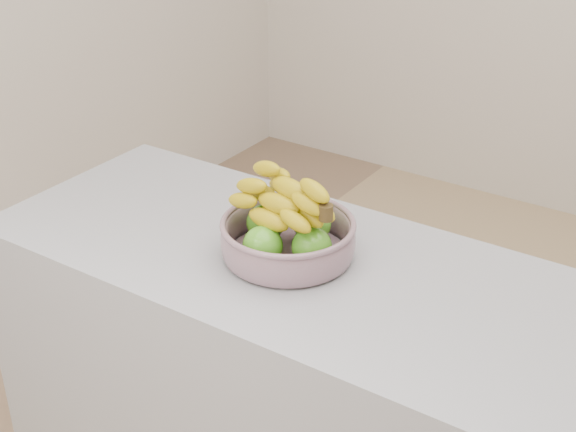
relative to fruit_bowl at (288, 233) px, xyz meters
name	(u,v)px	position (x,y,z in m)	size (l,w,h in m)	color
fruit_bowl	(288,233)	(0.00, 0.00, 0.00)	(0.30, 0.30, 0.19)	#8995A5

